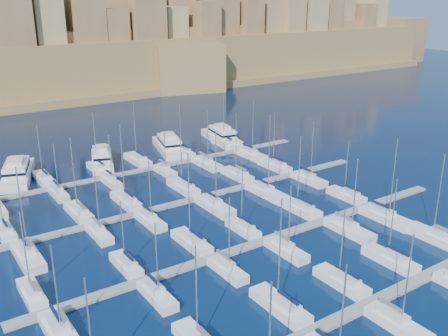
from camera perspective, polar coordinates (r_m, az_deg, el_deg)
ground at (r=93.55m, az=0.40°, el=-5.48°), size 600.00×600.00×0.00m
pontoon_near at (r=71.66m, az=16.54°, el=-14.54°), size 84.00×2.00×0.40m
pontoon_mid_near at (r=84.86m, az=5.04°, el=-8.14°), size 84.00×2.00×0.40m
pontoon_mid_far at (r=101.17m, az=-2.82°, el=-3.42°), size 84.00×2.00×0.40m
pontoon_far at (r=119.32m, az=-8.35°, el=-0.02°), size 84.00×2.00×0.40m
sailboat_2 at (r=67.70m, az=6.48°, el=-15.38°), size 2.89×9.63×15.94m
sailboat_3 at (r=74.11m, az=13.32°, el=-12.52°), size 2.65×8.85×11.96m
sailboat_4 at (r=81.65m, az=18.53°, el=-9.88°), size 2.74×9.14×14.01m
sailboat_5 at (r=91.19m, az=23.09°, el=-7.29°), size 3.06×10.19×15.51m
sailboat_9 at (r=67.78m, az=19.19°, el=-16.45°), size 2.60×8.66×13.51m
sailboat_12 at (r=74.44m, az=-21.10°, el=-13.24°), size 2.39×7.96×12.94m
sailboat_13 at (r=77.64m, az=-11.11°, el=-10.80°), size 2.35×7.83×11.23m
sailboat_14 at (r=82.75m, az=-3.70°, el=-8.41°), size 2.79×9.31×16.18m
sailboat_15 at (r=87.06m, az=2.22°, el=-6.95°), size 2.32×7.74×12.01m
sailboat_16 at (r=95.97m, az=8.62°, el=-4.56°), size 2.95×9.85×15.10m
sailboat_17 at (r=103.85m, az=13.83°, el=-3.05°), size 2.63×8.78×12.26m
sailboat_18 at (r=65.83m, az=-18.20°, el=-17.50°), size 2.91×9.70×13.10m
sailboat_19 at (r=70.07m, az=-7.69°, el=-14.17°), size 2.41×8.04×11.97m
sailboat_20 at (r=75.08m, az=0.36°, el=-11.50°), size 2.35×7.83×12.68m
sailboat_21 at (r=80.90m, az=7.08°, el=-9.25°), size 2.54×8.46×12.19m
sailboat_22 at (r=89.35m, az=14.07°, el=-6.81°), size 2.91×9.69×13.99m
sailboat_23 at (r=95.83m, az=17.99°, el=-5.36°), size 3.10×10.35×16.02m
sailboat_24 at (r=94.10m, az=-23.76°, el=-6.58°), size 2.53×8.44×13.59m
sailboat_25 at (r=97.10m, az=-16.28°, el=-4.85°), size 2.83×9.45×15.38m
sailboat_26 at (r=100.09m, az=-11.11°, el=-3.68°), size 2.88×9.60×16.31m
sailboat_27 at (r=105.34m, az=-4.66°, el=-2.19°), size 2.90×9.67×16.16m
sailboat_28 at (r=112.23m, az=1.53°, el=-0.77°), size 2.82×9.41×15.06m
sailboat_29 at (r=118.71m, az=5.82°, el=0.26°), size 2.89×9.62×13.91m
sailboat_30 at (r=84.21m, az=-21.54°, el=-9.31°), size 3.16×10.52×15.80m
sailboat_31 at (r=88.07m, az=-14.09°, el=-7.23°), size 2.35×7.84×12.33m
sailboat_32 at (r=90.98m, az=-8.43°, el=-5.94°), size 2.54×8.47×12.41m
sailboat_33 at (r=96.04m, az=-1.12°, el=-4.30°), size 3.11×10.36×16.16m
sailboat_34 at (r=102.91m, az=4.82°, el=-2.71°), size 3.14×10.46×17.25m
sailboat_35 at (r=111.19m, az=9.64°, el=-1.24°), size 2.74×9.14×14.24m
sailboat_37 at (r=116.87m, az=-19.89°, el=-1.14°), size 2.82×9.41×13.03m
sailboat_38 at (r=119.89m, az=-14.18°, el=-0.05°), size 2.66×8.87×14.24m
sailboat_39 at (r=124.16m, az=-9.84°, el=0.94°), size 3.12×10.40×14.98m
sailboat_40 at (r=128.96m, az=-4.82°, el=1.84°), size 2.83×9.43×13.68m
sailboat_41 at (r=135.74m, az=0.10°, el=2.80°), size 2.85×9.49×14.57m
sailboat_43 at (r=107.39m, az=-18.41°, el=-2.76°), size 2.35×7.83×11.68m
sailboat_44 at (r=110.79m, az=-12.75°, el=-1.55°), size 2.25×7.51×11.62m
sailboat_45 at (r=115.58m, az=-6.78°, el=-0.33°), size 2.35×7.83×10.46m
sailboat_46 at (r=119.76m, az=-2.01°, el=0.53°), size 2.95×9.83×14.12m
sailboat_47 at (r=126.53m, az=3.09°, el=1.55°), size 3.19×10.63×14.87m
motor_yacht_a at (r=120.15m, az=-22.53°, el=-0.43°), size 11.24×19.21×5.25m
motor_yacht_b at (r=123.68m, az=-13.77°, el=1.06°), size 9.58×16.31×5.25m
motor_yacht_c at (r=131.68m, az=-6.31°, el=2.60°), size 9.66×18.30×5.25m
motor_yacht_d at (r=139.77m, az=-0.27°, el=3.70°), size 8.01×17.94×5.25m
fortified_city at (r=231.58m, az=-22.50°, el=11.75°), size 460.00×108.95×59.52m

